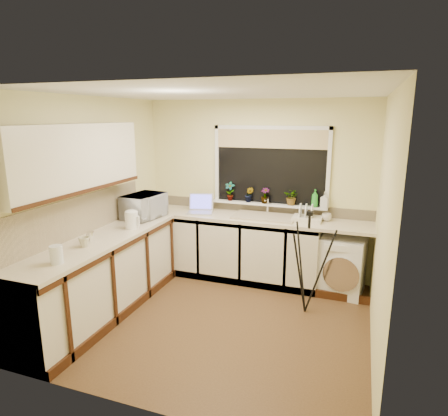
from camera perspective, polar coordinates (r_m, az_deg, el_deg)
floor at (r=4.56m, az=-0.66°, el=-15.91°), size 3.20×3.20×0.00m
ceiling at (r=3.98m, az=-0.76°, el=16.54°), size 3.20×3.20×0.00m
wall_back at (r=5.50m, az=4.72°, el=2.80°), size 3.20×0.00×3.20m
wall_front at (r=2.81m, az=-11.47°, el=-7.87°), size 3.20×0.00×3.20m
wall_left at (r=4.88m, az=-18.62°, el=0.78°), size 0.00×3.00×3.00m
wall_right at (r=3.87m, az=22.15°, el=-2.70°), size 0.00×3.00×3.00m
base_cabinet_back at (r=5.52m, az=0.48°, el=-5.66°), size 2.55×0.60×0.86m
base_cabinet_left at (r=4.71m, az=-17.24°, el=-9.73°), size 0.54×2.40×0.86m
worktop_back at (r=5.29m, az=3.81°, el=-1.43°), size 3.20×0.60×0.04m
worktop_left at (r=4.56m, az=-17.62°, el=-4.51°), size 0.60×2.40×0.04m
upper_cabinet at (r=4.35m, az=-21.16°, el=6.81°), size 0.28×1.90×0.70m
splashback_left at (r=4.67m, az=-20.66°, el=-1.20°), size 0.02×2.40×0.45m
splashback_back at (r=5.54m, az=4.64°, el=0.19°), size 3.20×0.02×0.14m
window_glass at (r=5.39m, az=6.81°, el=6.03°), size 1.50×0.02×1.00m
window_blind at (r=5.33m, az=6.87°, el=10.00°), size 1.50×0.02×0.25m
windowsill at (r=5.43m, az=6.54°, el=0.56°), size 1.60×0.14×0.03m
sink at (r=5.24m, az=5.92°, el=-1.26°), size 0.82×0.46×0.03m
faucet at (r=5.38m, az=6.41°, el=0.30°), size 0.03×0.03×0.24m
washing_machine at (r=5.24m, az=16.90°, el=-7.98°), size 0.59×0.58×0.75m
laptop at (r=5.50m, az=-3.44°, el=0.09°), size 0.41×0.38×0.25m
kettle at (r=4.82m, az=-13.37°, el=-1.77°), size 0.16×0.16×0.20m
dish_rack at (r=5.15m, az=12.08°, el=-1.56°), size 0.38×0.29×0.06m
tripod at (r=4.56m, az=12.08°, el=-7.87°), size 0.65×0.65×1.20m
glass_jug at (r=3.92m, az=-23.31°, el=-6.28°), size 0.12×0.12×0.17m
steel_jar at (r=4.43m, az=-18.95°, el=-4.03°), size 0.09×0.09×0.12m
microwave at (r=5.28m, az=-11.63°, el=0.28°), size 0.45×0.61×0.32m
plant_a at (r=5.53m, az=0.86°, el=2.46°), size 0.15×0.10×0.27m
plant_b at (r=5.44m, az=3.71°, el=1.97°), size 0.12×0.10×0.21m
plant_c at (r=5.39m, az=6.03°, el=1.81°), size 0.12×0.12×0.21m
plant_d at (r=5.33m, az=9.92°, el=1.60°), size 0.24×0.22×0.22m
soap_bottle_green at (r=5.27m, az=13.14°, el=1.41°), size 0.12×0.12×0.24m
soap_bottle_clear at (r=5.27m, az=14.53°, el=1.17°), size 0.11×0.11×0.21m
cup_back at (r=5.21m, az=14.75°, el=-1.31°), size 0.16×0.16×0.10m
cup_left at (r=4.31m, az=-19.77°, el=-4.71°), size 0.12×0.12×0.10m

